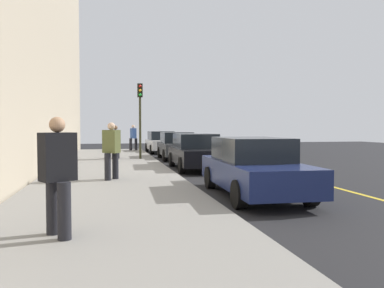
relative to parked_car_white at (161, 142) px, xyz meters
The scene contains 13 objects.
ground_plane 11.43m from the parked_car_white, ahead, with size 56.00×56.00×0.00m, color black.
sidewalk 11.94m from the parked_car_white, 16.96° to the right, with size 28.00×4.60×0.15m, color gray.
lane_stripe_centre 11.82m from the parked_car_white, 14.85° to the left, with size 28.00×0.14×0.01m, color gold.
parked_car_white is the anchor object (origin of this frame).
parked_car_charcoal 5.78m from the parked_car_white, ahead, with size 4.13×1.94×1.51m.
parked_car_black 11.07m from the parked_car_white, ahead, with size 4.63×1.98×1.51m.
parked_car_navy 17.67m from the parked_car_white, ahead, with size 4.67×2.01×1.51m.
pedestrian_black_coat 21.57m from the parked_car_white, 11.33° to the right, with size 0.53×0.57×1.79m.
pedestrian_olive_coat 15.25m from the parked_car_white, 13.08° to the right, with size 0.53×0.57×1.78m.
pedestrian_blue_coat 2.10m from the parked_car_white, 114.14° to the right, with size 0.56×0.58×1.82m.
pedestrian_grey_coat 7.38m from the parked_car_white, 25.98° to the right, with size 0.51×0.56×1.74m.
traffic_light_pole 7.45m from the parked_car_white, 15.94° to the right, with size 0.35×0.26×3.90m.
rolling_suitcase 6.93m from the parked_car_white, 27.44° to the right, with size 0.34×0.22×0.90m.
Camera 1 is at (15.72, -3.29, 1.78)m, focal length 36.16 mm.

